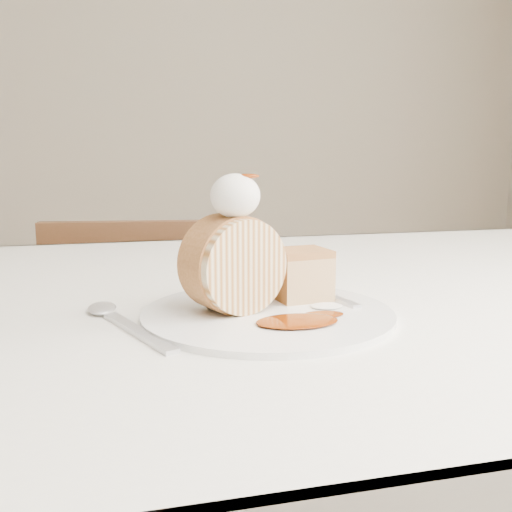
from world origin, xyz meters
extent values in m
cube|color=beige|center=(0.00, 3.00, 1.40)|extent=(5.00, 0.10, 2.80)
cube|color=white|center=(0.00, 0.20, 0.73)|extent=(1.40, 0.90, 0.04)
cube|color=white|center=(0.00, 0.65, 0.61)|extent=(1.40, 0.01, 0.28)
cylinder|color=brown|center=(0.62, 0.57, 0.35)|extent=(0.06, 0.06, 0.71)
cube|color=brown|center=(-0.15, 0.93, 0.38)|extent=(0.42, 0.42, 0.03)
cube|color=brown|center=(-0.18, 0.77, 0.59)|extent=(0.37, 0.09, 0.38)
cylinder|color=brown|center=(0.03, 1.06, 0.18)|extent=(0.03, 0.03, 0.36)
cylinder|color=brown|center=(-0.28, 1.11, 0.18)|extent=(0.03, 0.03, 0.36)
cylinder|color=brown|center=(-0.02, 0.75, 0.18)|extent=(0.03, 0.03, 0.36)
cylinder|color=brown|center=(-0.33, 0.80, 0.18)|extent=(0.03, 0.03, 0.36)
cylinder|color=white|center=(-0.04, 0.07, 0.75)|extent=(0.29, 0.29, 0.01)
cylinder|color=beige|center=(-0.08, 0.08, 0.81)|extent=(0.11, 0.09, 0.10)
cube|color=#B07442|center=(0.01, 0.11, 0.78)|extent=(0.06, 0.06, 0.05)
ellipsoid|color=white|center=(-0.08, 0.07, 0.88)|extent=(0.05, 0.05, 0.04)
ellipsoid|color=#712604|center=(-0.06, 0.07, 0.90)|extent=(0.03, 0.02, 0.01)
cube|color=silver|center=(0.04, 0.11, 0.76)|extent=(0.05, 0.16, 0.00)
cube|color=silver|center=(-0.18, 0.04, 0.75)|extent=(0.09, 0.17, 0.00)
camera|label=1|loc=(-0.19, -0.49, 0.91)|focal=40.00mm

